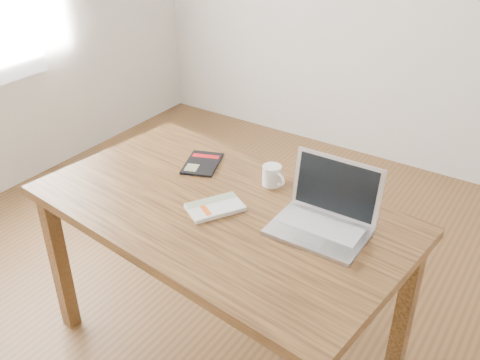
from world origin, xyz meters
The scene contains 6 objects.
room centered at (-0.07, 0.00, 1.36)m, with size 4.04×4.04×2.70m.
desk centered at (-0.03, -0.11, 0.66)m, with size 1.48×0.95×0.75m.
white_guidebook centered at (-0.04, -0.13, 0.76)m, with size 0.21×0.24×0.02m.
black_guidebook centered at (-0.28, 0.11, 0.76)m, with size 0.20×0.24×0.01m.
laptop centered at (0.35, -0.01, 0.80)m, with size 0.33×0.27×0.23m.
coffee_mug centered at (0.05, 0.14, 0.79)m, with size 0.11×0.08×0.08m.
Camera 1 is at (0.96, -1.45, 1.84)m, focal length 40.00 mm.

